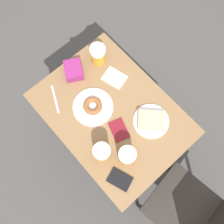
% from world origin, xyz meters
% --- Properties ---
extents(ground_plane, '(8.00, 8.00, 0.00)m').
position_xyz_m(ground_plane, '(0.00, 0.00, 0.00)').
color(ground_plane, '#474442').
extents(table, '(0.66, 0.90, 0.74)m').
position_xyz_m(table, '(0.00, 0.00, 0.66)').
color(table, olive).
rests_on(table, ground_plane).
extents(chair, '(0.45, 0.45, 0.88)m').
position_xyz_m(chair, '(0.01, 0.80, 0.54)').
color(chair, '#2D2823').
rests_on(chair, ground_plane).
extents(plate_with_cake, '(0.21, 0.21, 0.05)m').
position_xyz_m(plate_with_cake, '(-0.14, 0.19, 0.76)').
color(plate_with_cake, white).
rests_on(plate_with_cake, table).
extents(plate_with_donut, '(0.24, 0.24, 0.04)m').
position_xyz_m(plate_with_donut, '(0.06, -0.10, 0.76)').
color(plate_with_donut, white).
rests_on(plate_with_donut, table).
extents(beer_mug_left, '(0.09, 0.09, 0.13)m').
position_xyz_m(beer_mug_left, '(0.20, 0.14, 0.81)').
color(beer_mug_left, '#C68C23').
rests_on(beer_mug_left, table).
extents(beer_mug_center, '(0.09, 0.09, 0.13)m').
position_xyz_m(beer_mug_center, '(-0.17, -0.32, 0.81)').
color(beer_mug_center, '#C68C23').
rests_on(beer_mug_center, table).
extents(beer_mug_right, '(0.09, 0.09, 0.13)m').
position_xyz_m(beer_mug_right, '(0.11, 0.25, 0.81)').
color(beer_mug_right, '#C68C23').
rests_on(beer_mug_right, table).
extents(napkin_folded, '(0.14, 0.16, 0.00)m').
position_xyz_m(napkin_folded, '(-0.16, -0.16, 0.75)').
color(napkin_folded, white).
rests_on(napkin_folded, table).
extents(fork, '(0.09, 0.17, 0.00)m').
position_xyz_m(fork, '(0.20, -0.29, 0.74)').
color(fork, silver).
rests_on(fork, table).
extents(passport_near_edge, '(0.12, 0.15, 0.01)m').
position_xyz_m(passport_near_edge, '(0.22, 0.31, 0.75)').
color(passport_near_edge, black).
rests_on(passport_near_edge, table).
extents(passport_far_edge, '(0.12, 0.15, 0.01)m').
position_xyz_m(passport_far_edge, '(0.04, 0.10, 0.75)').
color(passport_far_edge, maroon).
rests_on(passport_far_edge, table).
extents(blue_pouch, '(0.15, 0.16, 0.06)m').
position_xyz_m(blue_pouch, '(-0.00, -0.35, 0.77)').
color(blue_pouch, '#8C2366').
rests_on(blue_pouch, table).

